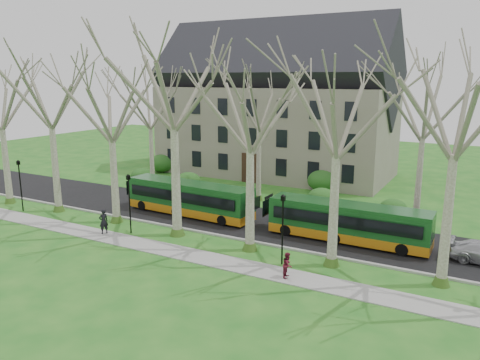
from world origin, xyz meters
name	(u,v)px	position (x,y,z in m)	size (l,w,h in m)	color
ground	(208,243)	(0.00, 0.00, 0.00)	(120.00, 120.00, 0.00)	#1E641C
sidewalk	(187,254)	(0.00, -2.50, 0.03)	(70.00, 2.00, 0.06)	gray
road	(245,221)	(0.00, 5.50, 0.03)	(80.00, 8.00, 0.06)	black
curb	(219,235)	(0.00, 1.50, 0.07)	(80.00, 0.25, 0.14)	#A5A39E
building	(275,104)	(-6.00, 24.00, 8.07)	(26.50, 12.20, 16.00)	gray
tree_row_verge	(209,141)	(0.00, 0.30, 7.00)	(49.00, 7.00, 14.00)	gray
tree_row_far	(262,137)	(-1.33, 11.00, 6.00)	(33.00, 7.00, 12.00)	gray
lamp_row	(199,210)	(0.00, -1.00, 2.57)	(36.22, 0.22, 4.30)	black
hedges	(244,182)	(-4.67, 14.00, 1.00)	(30.60, 8.60, 2.00)	#17511F
bus_lead	(190,198)	(-4.81, 4.79, 1.46)	(11.18, 2.33, 2.80)	#154C1C
bus_follow	(348,222)	(8.34, 4.81, 1.43)	(10.93, 2.28, 2.73)	#154C1C
pedestrian_a	(104,221)	(-7.54, -2.11, 0.97)	(0.66, 0.43, 1.81)	black
pedestrian_b	(288,265)	(7.09, -2.70, 0.79)	(0.71, 0.56, 1.47)	maroon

